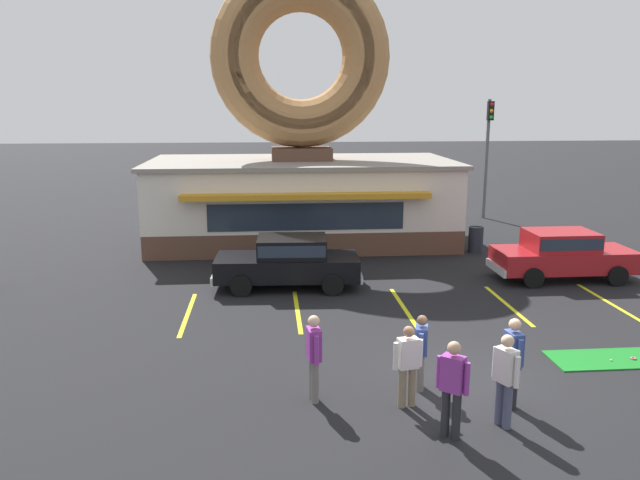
% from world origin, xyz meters
% --- Properties ---
extents(ground_plane, '(160.00, 160.00, 0.00)m').
position_xyz_m(ground_plane, '(0.00, 0.00, 0.00)').
color(ground_plane, black).
extents(donut_shop_building, '(12.30, 6.75, 10.96)m').
position_xyz_m(donut_shop_building, '(-2.68, 13.94, 3.74)').
color(donut_shop_building, brown).
rests_on(donut_shop_building, ground).
extents(putting_mat, '(3.55, 1.13, 0.03)m').
position_xyz_m(putting_mat, '(3.94, 1.05, 0.01)').
color(putting_mat, '#197523').
rests_on(putting_mat, ground).
extents(mini_donut_mid_right, '(0.13, 0.13, 0.04)m').
position_xyz_m(mini_donut_mid_right, '(4.01, 0.97, 0.05)').
color(mini_donut_mid_right, '#D8667F').
rests_on(mini_donut_mid_right, putting_mat).
extents(golf_ball, '(0.04, 0.04, 0.04)m').
position_xyz_m(golf_ball, '(3.46, 0.91, 0.05)').
color(golf_ball, white).
rests_on(golf_ball, putting_mat).
extents(car_red, '(4.56, 1.99, 1.60)m').
position_xyz_m(car_red, '(5.41, 7.46, 0.87)').
color(car_red, maroon).
rests_on(car_red, ground).
extents(car_black, '(4.63, 2.13, 1.60)m').
position_xyz_m(car_black, '(-3.46, 7.29, 0.87)').
color(car_black, black).
rests_on(car_black, ground).
extents(pedestrian_blue_sweater_man, '(0.33, 0.58, 1.56)m').
position_xyz_m(pedestrian_blue_sweater_man, '(-1.10, -0.01, 0.85)').
color(pedestrian_blue_sweater_man, slate).
rests_on(pedestrian_blue_sweater_man, ground).
extents(pedestrian_hooded_kid, '(0.38, 0.54, 1.72)m').
position_xyz_m(pedestrian_hooded_kid, '(0.01, -1.59, 0.96)').
color(pedestrian_hooded_kid, '#474C66').
rests_on(pedestrian_hooded_kid, ground).
extents(pedestrian_leather_jacket_man, '(0.48, 0.43, 1.75)m').
position_xyz_m(pedestrian_leather_jacket_man, '(-1.03, -1.88, 0.98)').
color(pedestrian_leather_jacket_man, '#232328').
rests_on(pedestrian_leather_jacket_man, ground).
extents(pedestrian_clipboard_woman, '(0.29, 0.59, 1.73)m').
position_xyz_m(pedestrian_clipboard_woman, '(-3.26, -0.33, 0.96)').
color(pedestrian_clipboard_woman, slate).
rests_on(pedestrian_clipboard_woman, ground).
extents(pedestrian_beanie_man, '(0.28, 0.59, 1.76)m').
position_xyz_m(pedestrian_beanie_man, '(0.42, -0.89, 0.98)').
color(pedestrian_beanie_man, '#232328').
rests_on(pedestrian_beanie_man, ground).
extents(pedestrian_crossing_woman, '(0.58, 0.32, 1.61)m').
position_xyz_m(pedestrian_crossing_woman, '(-1.53, -0.72, 0.89)').
color(pedestrian_crossing_woman, '#7F7056').
rests_on(pedestrian_crossing_woman, ground).
extents(trash_bin, '(0.57, 0.57, 0.97)m').
position_xyz_m(trash_bin, '(3.88, 11.41, 0.50)').
color(trash_bin, '#232833').
rests_on(trash_bin, ground).
extents(traffic_light_pole, '(0.28, 0.47, 5.80)m').
position_xyz_m(traffic_light_pole, '(6.66, 18.37, 3.71)').
color(traffic_light_pole, '#595B60').
rests_on(traffic_light_pole, ground).
extents(parking_stripe_far_left, '(0.12, 3.60, 0.01)m').
position_xyz_m(parking_stripe_far_left, '(-6.32, 5.00, 0.00)').
color(parking_stripe_far_left, yellow).
rests_on(parking_stripe_far_left, ground).
extents(parking_stripe_left, '(0.12, 3.60, 0.01)m').
position_xyz_m(parking_stripe_left, '(-3.32, 5.00, 0.00)').
color(parking_stripe_left, yellow).
rests_on(parking_stripe_left, ground).
extents(parking_stripe_mid_left, '(0.12, 3.60, 0.01)m').
position_xyz_m(parking_stripe_mid_left, '(-0.32, 5.00, 0.00)').
color(parking_stripe_mid_left, yellow).
rests_on(parking_stripe_mid_left, ground).
extents(parking_stripe_centre, '(0.12, 3.60, 0.01)m').
position_xyz_m(parking_stripe_centre, '(2.68, 5.00, 0.00)').
color(parking_stripe_centre, yellow).
rests_on(parking_stripe_centre, ground).
extents(parking_stripe_mid_right, '(0.12, 3.60, 0.01)m').
position_xyz_m(parking_stripe_mid_right, '(5.68, 5.00, 0.00)').
color(parking_stripe_mid_right, yellow).
rests_on(parking_stripe_mid_right, ground).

